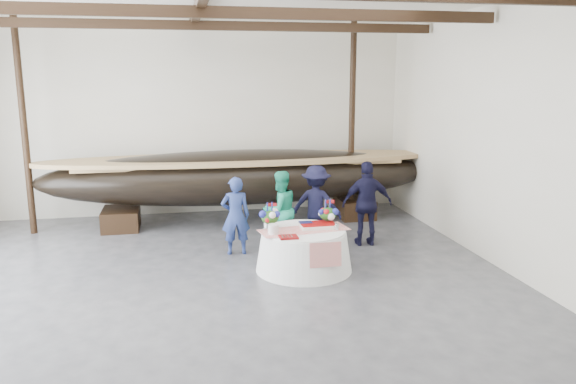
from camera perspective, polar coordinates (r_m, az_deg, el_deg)
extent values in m
cube|color=#3D3D42|center=(8.27, -7.42, -11.89)|extent=(10.00, 12.00, 0.01)
cube|color=silver|center=(13.60, -9.44, 7.26)|extent=(10.00, 0.02, 4.50)
cube|color=silver|center=(9.37, 24.41, 4.28)|extent=(0.02, 12.00, 4.50)
cube|color=black|center=(9.11, -8.85, 17.63)|extent=(9.80, 0.12, 0.18)
cube|color=black|center=(11.60, -9.43, 16.37)|extent=(9.80, 0.12, 0.18)
cylinder|color=black|center=(12.75, -25.24, 5.98)|extent=(0.14, 0.14, 4.50)
cylinder|color=black|center=(12.99, 6.50, 7.12)|extent=(0.14, 0.14, 4.50)
cube|color=black|center=(12.78, -16.60, -2.62)|extent=(0.78, 1.00, 0.44)
cube|color=black|center=(13.34, 6.76, -1.59)|extent=(0.78, 1.00, 0.44)
ellipsoid|color=black|center=(12.61, -4.72, 1.52)|extent=(8.86, 1.77, 1.22)
cube|color=#9E7A4C|center=(12.56, -4.75, 3.02)|extent=(7.09, 1.16, 0.07)
cone|color=white|center=(9.70, 1.62, -5.98)|extent=(1.66, 1.66, 0.68)
cylinder|color=white|center=(9.59, 1.63, -3.98)|extent=(1.40, 1.40, 0.04)
cube|color=red|center=(9.59, 1.63, -3.85)|extent=(1.60, 0.78, 0.01)
cube|color=white|center=(9.72, 3.03, -3.45)|extent=(0.60, 0.40, 0.07)
cylinder|color=white|center=(9.32, -1.52, -3.81)|extent=(0.18, 0.18, 0.17)
cylinder|color=white|center=(9.76, -1.94, -2.90)|extent=(0.18, 0.18, 0.22)
cube|color=maroon|center=(9.12, 0.05, -4.60)|extent=(0.30, 0.24, 0.03)
cone|color=silver|center=(9.59, 4.95, -3.53)|extent=(0.09, 0.09, 0.12)
imported|color=navy|center=(10.49, -5.35, -2.41)|extent=(0.54, 0.36, 1.47)
imported|color=#20A981|center=(10.81, -0.82, -1.81)|extent=(0.90, 0.82, 1.51)
imported|color=black|center=(11.13, 2.86, -1.29)|extent=(1.15, 0.91, 1.56)
imported|color=black|center=(11.07, 8.04, -1.17)|extent=(1.01, 0.50, 1.67)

